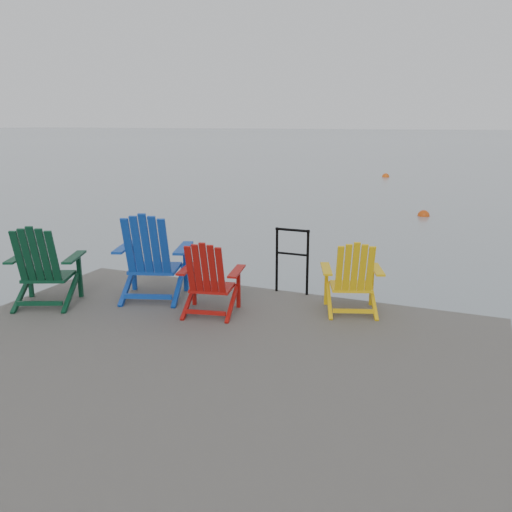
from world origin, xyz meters
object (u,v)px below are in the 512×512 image
at_px(handrail, 292,255).
at_px(chair_yellow, 352,276).
at_px(buoy_a, 423,216).
at_px(chair_red, 209,277).
at_px(buoy_b, 386,177).
at_px(chair_blue, 152,256).
at_px(chair_green, 44,265).

xyz_separation_m(handrail, chair_yellow, (0.94, -0.46, -0.08)).
relative_size(chair_yellow, buoy_a, 2.52).
bearing_deg(buoy_a, handrail, -94.00).
distance_m(chair_red, buoy_a, 11.50).
bearing_deg(chair_red, buoy_b, 82.09).
distance_m(handrail, chair_yellow, 1.05).
xyz_separation_m(handrail, chair_blue, (-1.61, -0.95, 0.05)).
xyz_separation_m(chair_green, chair_red, (2.08, 0.52, -0.07)).
distance_m(handrail, chair_green, 3.21).
xyz_separation_m(chair_blue, buoy_a, (2.32, 11.15, -1.09)).
relative_size(handrail, chair_blue, 0.77).
bearing_deg(chair_red, chair_yellow, 12.22).
bearing_deg(chair_blue, chair_red, -31.97).
xyz_separation_m(chair_red, buoy_a, (1.36, 11.38, -0.97)).
xyz_separation_m(chair_red, buoy_b, (-1.75, 22.98, -0.97)).
bearing_deg(chair_green, handrail, 8.59).
distance_m(chair_blue, chair_red, 1.00).
height_order(buoy_a, buoy_b, buoy_b).
relative_size(handrail, buoy_a, 2.47).
relative_size(handrail, chair_red, 0.97).
bearing_deg(chair_yellow, chair_green, 178.76).
xyz_separation_m(chair_blue, chair_red, (0.97, -0.23, -0.12)).
bearing_deg(chair_blue, chair_yellow, -7.74).
distance_m(chair_red, chair_yellow, 1.73).
relative_size(chair_green, chair_red, 1.14).
bearing_deg(buoy_b, buoy_a, -74.99).
relative_size(chair_blue, chair_red, 1.26).
xyz_separation_m(buoy_a, buoy_b, (-3.11, 11.60, 0.00)).
bearing_deg(handrail, chair_yellow, -26.35).
bearing_deg(chair_red, handrail, 49.22).
bearing_deg(chair_yellow, buoy_b, 78.58).
height_order(chair_blue, buoy_a, chair_blue).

